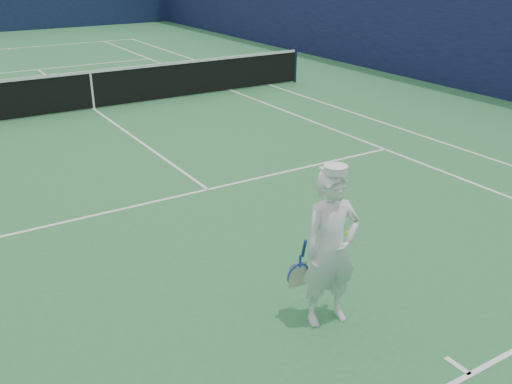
% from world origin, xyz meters
% --- Properties ---
extents(ground, '(80.00, 80.00, 0.00)m').
position_xyz_m(ground, '(0.00, 0.00, 0.00)').
color(ground, '#2B723E').
rests_on(ground, ground).
extents(court_markings, '(11.03, 23.83, 0.01)m').
position_xyz_m(court_markings, '(0.00, 0.00, 0.00)').
color(court_markings, white).
rests_on(court_markings, ground).
extents(windscreen_fence, '(20.12, 36.12, 4.00)m').
position_xyz_m(windscreen_fence, '(0.00, 0.00, 2.00)').
color(windscreen_fence, '#0F193A').
rests_on(windscreen_fence, ground).
extents(tennis_net, '(12.88, 0.09, 1.07)m').
position_xyz_m(tennis_net, '(0.00, 0.00, 0.55)').
color(tennis_net, '#141E4C').
rests_on(tennis_net, ground).
extents(tennis_player, '(0.75, 0.58, 1.82)m').
position_xyz_m(tennis_player, '(-0.60, -10.43, 0.89)').
color(tennis_player, white).
rests_on(tennis_player, ground).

